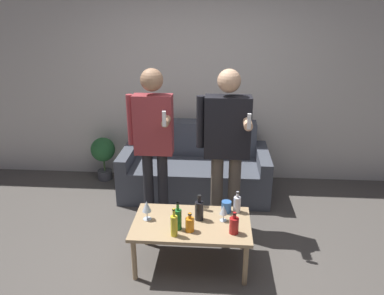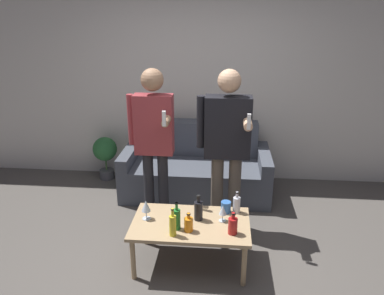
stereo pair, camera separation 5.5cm
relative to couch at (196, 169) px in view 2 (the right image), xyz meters
name	(u,v)px [view 2 (the right image)]	position (x,y,z in m)	size (l,w,h in m)	color
ground_plane	(184,271)	(0.01, -1.59, -0.30)	(16.00, 16.00, 0.00)	#514C47
wall_back	(201,79)	(0.01, 0.49, 1.05)	(8.00, 0.06, 2.70)	silver
couch	(196,169)	(0.00, 0.00, 0.00)	(1.80, 0.86, 0.85)	#474C56
coffee_table	(191,227)	(0.06, -1.46, 0.08)	(1.04, 0.62, 0.43)	tan
bottle_orange	(177,218)	(-0.04, -1.57, 0.23)	(0.06, 0.06, 0.25)	#23752D
bottle_green	(237,204)	(0.47, -1.25, 0.21)	(0.07, 0.07, 0.21)	silver
bottle_dark	(189,224)	(0.06, -1.60, 0.19)	(0.08, 0.08, 0.17)	orange
bottle_yellow	(198,210)	(0.13, -1.41, 0.22)	(0.08, 0.08, 0.24)	black
bottle_red	(173,225)	(-0.06, -1.68, 0.22)	(0.06, 0.06, 0.25)	yellow
bottle_clear	(233,225)	(0.43, -1.60, 0.20)	(0.08, 0.08, 0.20)	#B21E1E
wine_glass_near	(223,210)	(0.34, -1.41, 0.23)	(0.07, 0.07, 0.15)	silver
wine_glass_far	(146,206)	(-0.34, -1.44, 0.25)	(0.08, 0.08, 0.18)	silver
cup_on_table	(226,207)	(0.37, -1.26, 0.18)	(0.09, 0.09, 0.11)	#3366B2
person_standing_left	(154,135)	(-0.37, -0.79, 0.70)	(0.46, 0.42, 1.67)	#232328
person_standing_right	(227,140)	(0.36, -0.83, 0.68)	(0.53, 0.44, 1.68)	brown
potted_plant	(105,152)	(-1.25, 0.25, 0.08)	(0.32, 0.32, 0.59)	#4C4C51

